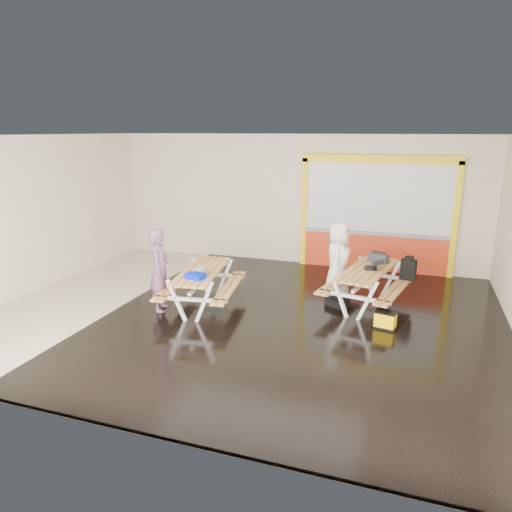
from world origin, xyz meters
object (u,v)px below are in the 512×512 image
at_px(backpack, 408,268).
at_px(fluke_bag, 385,320).
at_px(laptop_right, 373,266).
at_px(toolbox, 379,258).
at_px(picnic_table_left, 202,279).
at_px(person_right, 338,261).
at_px(blue_pouch, 195,276).
at_px(dark_case, 337,302).
at_px(person_left, 160,270).
at_px(laptop_left, 197,271).
at_px(picnic_table_right, 367,278).

bearing_deg(backpack, fluke_bag, -101.02).
bearing_deg(laptop_right, toolbox, 84.02).
relative_size(picnic_table_left, person_right, 1.37).
distance_m(picnic_table_left, blue_pouch, 0.63).
bearing_deg(backpack, dark_case, -149.91).
relative_size(person_left, dark_case, 4.09).
height_order(person_left, toolbox, person_left).
height_order(blue_pouch, fluke_bag, blue_pouch).
height_order(picnic_table_left, laptop_left, laptop_left).
distance_m(picnic_table_right, person_right, 0.75).
height_order(laptop_right, backpack, backpack).
bearing_deg(blue_pouch, person_right, 39.21).
bearing_deg(laptop_left, blue_pouch, -71.60).
xyz_separation_m(picnic_table_left, person_left, (-0.72, -0.41, 0.24)).
bearing_deg(toolbox, laptop_left, -148.82).
xyz_separation_m(person_right, fluke_bag, (1.12, -1.33, -0.68)).
bearing_deg(dark_case, picnic_table_left, -160.54).
bearing_deg(picnic_table_left, blue_pouch, -76.74).
distance_m(laptop_left, laptop_right, 3.59).
xyz_separation_m(laptop_left, blue_pouch, (0.09, -0.28, -0.01)).
distance_m(toolbox, fluke_bag, 1.84).
bearing_deg(backpack, blue_pouch, -149.45).
height_order(person_right, laptop_right, person_right).
bearing_deg(picnic_table_right, laptop_left, -155.79).
distance_m(picnic_table_left, fluke_bag, 3.70).
distance_m(picnic_table_right, backpack, 0.98).
xyz_separation_m(picnic_table_left, picnic_table_right, (3.21, 1.14, 0.01)).
distance_m(person_right, laptop_left, 3.02).
relative_size(picnic_table_right, laptop_left, 5.60).
height_order(person_left, laptop_left, person_left).
distance_m(laptop_left, blue_pouch, 0.29).
height_order(picnic_table_left, dark_case, picnic_table_left).
bearing_deg(dark_case, laptop_right, 21.15).
relative_size(person_right, toolbox, 3.72).
relative_size(picnic_table_left, person_left, 1.34).
bearing_deg(picnic_table_left, toolbox, 27.20).
bearing_deg(laptop_right, blue_pouch, -151.10).
distance_m(person_left, fluke_bag, 4.47).
relative_size(person_right, blue_pouch, 4.77).
bearing_deg(person_right, laptop_right, -107.22).
bearing_deg(picnic_table_left, person_right, 28.92).
height_order(picnic_table_left, picnic_table_right, picnic_table_right).
bearing_deg(laptop_left, backpack, 26.82).
relative_size(person_left, laptop_left, 4.03).
relative_size(backpack, fluke_bag, 1.19).
bearing_deg(laptop_left, person_right, 33.98).
relative_size(picnic_table_right, toolbox, 5.27).
bearing_deg(fluke_bag, person_left, -173.67).
distance_m(person_left, laptop_left, 0.77).
bearing_deg(person_right, fluke_bag, -141.31).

